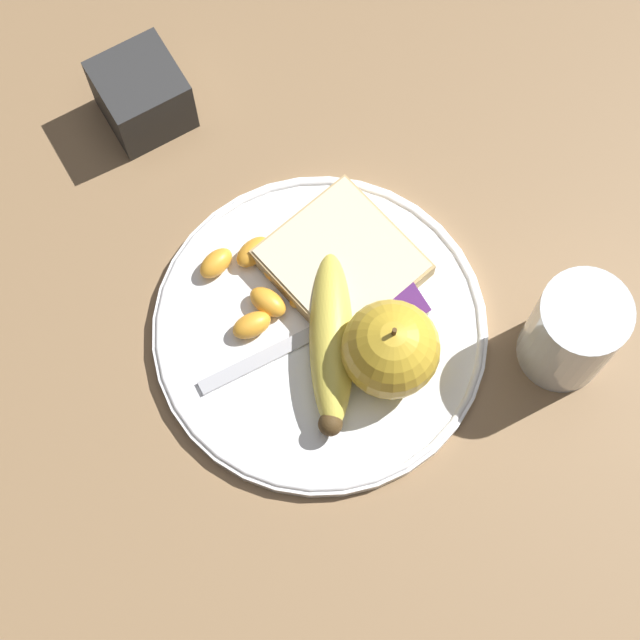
# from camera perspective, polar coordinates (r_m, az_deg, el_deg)

# --- Properties ---
(ground_plane) EXTENTS (3.00, 3.00, 0.00)m
(ground_plane) POSITION_cam_1_polar(r_m,az_deg,el_deg) (0.90, 0.00, -0.66)
(ground_plane) COLOR olive
(plate) EXTENTS (0.28, 0.28, 0.01)m
(plate) POSITION_cam_1_polar(r_m,az_deg,el_deg) (0.90, 0.00, -0.50)
(plate) COLOR white
(plate) RESTS_ON ground_plane
(juice_glass) EXTENTS (0.07, 0.07, 0.10)m
(juice_glass) POSITION_cam_1_polar(r_m,az_deg,el_deg) (0.88, 13.29, -0.70)
(juice_glass) COLOR silver
(juice_glass) RESTS_ON ground_plane
(apple) EXTENTS (0.08, 0.08, 0.09)m
(apple) POSITION_cam_1_polar(r_m,az_deg,el_deg) (0.85, 3.78, -1.57)
(apple) COLOR gold
(apple) RESTS_ON plate
(banana) EXTENTS (0.15, 0.11, 0.04)m
(banana) POSITION_cam_1_polar(r_m,az_deg,el_deg) (0.87, 0.50, -1.27)
(banana) COLOR #E0CC4C
(banana) RESTS_ON plate
(bread_slice) EXTENTS (0.13, 0.13, 0.02)m
(bread_slice) POSITION_cam_1_polar(r_m,az_deg,el_deg) (0.90, 1.18, 3.06)
(bread_slice) COLOR tan
(bread_slice) RESTS_ON plate
(fork) EXTENTS (0.03, 0.18, 0.00)m
(fork) POSITION_cam_1_polar(r_m,az_deg,el_deg) (0.89, -0.09, -0.54)
(fork) COLOR #B2B2B7
(fork) RESTS_ON plate
(jam_packet) EXTENTS (0.05, 0.04, 0.02)m
(jam_packet) POSITION_cam_1_polar(r_m,az_deg,el_deg) (0.89, 4.03, 0.97)
(jam_packet) COLOR silver
(jam_packet) RESTS_ON plate
(orange_segment_0) EXTENTS (0.03, 0.04, 0.02)m
(orange_segment_0) POSITION_cam_1_polar(r_m,az_deg,el_deg) (0.91, -3.58, 3.65)
(orange_segment_0) COLOR #F9A32D
(orange_segment_0) RESTS_ON plate
(orange_segment_1) EXTENTS (0.03, 0.03, 0.02)m
(orange_segment_1) POSITION_cam_1_polar(r_m,az_deg,el_deg) (0.90, -2.15, 2.49)
(orange_segment_1) COLOR #F9A32D
(orange_segment_1) RESTS_ON plate
(orange_segment_2) EXTENTS (0.02, 0.03, 0.02)m
(orange_segment_2) POSITION_cam_1_polar(r_m,az_deg,el_deg) (0.88, -3.66, -0.27)
(orange_segment_2) COLOR #F9A32D
(orange_segment_2) RESTS_ON plate
(orange_segment_3) EXTENTS (0.04, 0.03, 0.02)m
(orange_segment_3) POSITION_cam_1_polar(r_m,az_deg,el_deg) (0.89, -2.80, 0.96)
(orange_segment_3) COLOR #F9A32D
(orange_segment_3) RESTS_ON plate
(orange_segment_4) EXTENTS (0.03, 0.04, 0.02)m
(orange_segment_4) POSITION_cam_1_polar(r_m,az_deg,el_deg) (0.91, -5.57, 3.04)
(orange_segment_4) COLOR #F9A32D
(orange_segment_4) RESTS_ON plate
(orange_segment_5) EXTENTS (0.02, 0.03, 0.01)m
(orange_segment_5) POSITION_cam_1_polar(r_m,az_deg,el_deg) (0.89, -0.89, 1.19)
(orange_segment_5) COLOR #F9A32D
(orange_segment_5) RESTS_ON plate
(condiment_caddy) EXTENTS (0.07, 0.07, 0.06)m
(condiment_caddy) POSITION_cam_1_polar(r_m,az_deg,el_deg) (0.97, -9.47, 11.74)
(condiment_caddy) COLOR #2D2D2D
(condiment_caddy) RESTS_ON ground_plane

